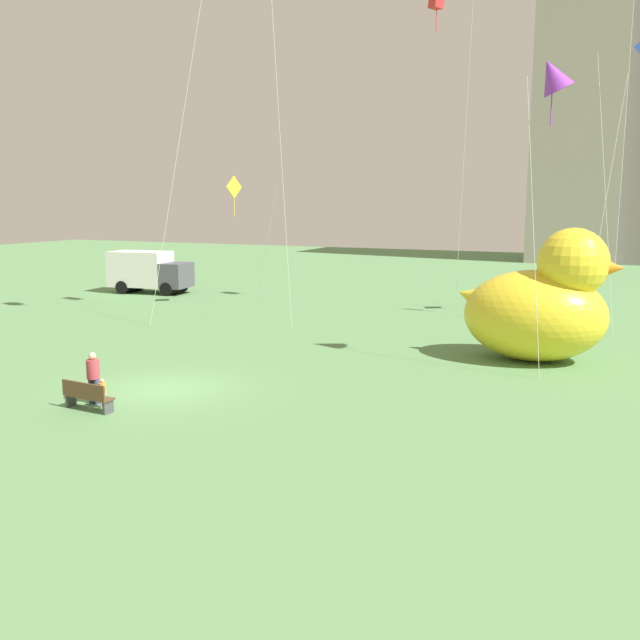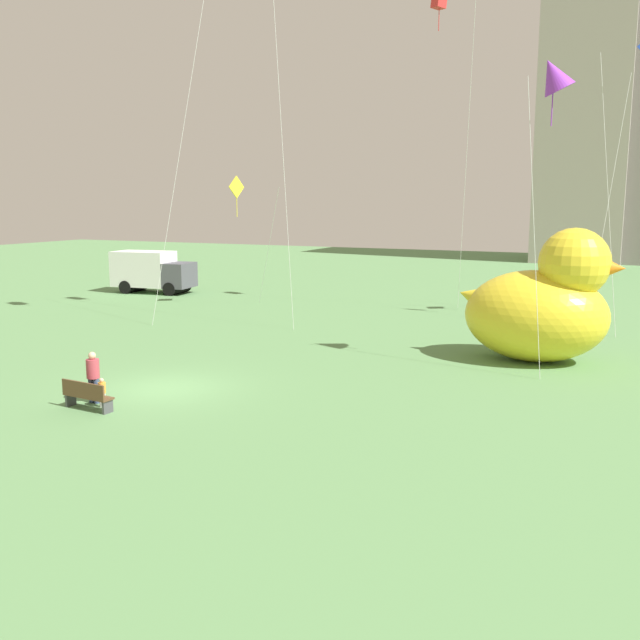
% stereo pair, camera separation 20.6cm
% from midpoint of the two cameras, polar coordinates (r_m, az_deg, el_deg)
% --- Properties ---
extents(ground_plane, '(140.00, 140.00, 0.00)m').
position_cam_midpoint_polar(ground_plane, '(24.38, -12.77, -5.52)').
color(ground_plane, '#598851').
extents(park_bench, '(1.78, 0.59, 0.90)m').
position_cam_midpoint_polar(park_bench, '(22.50, -18.68, -5.82)').
color(park_bench, brown).
rests_on(park_bench, ground).
extents(person_adult, '(0.40, 0.40, 1.64)m').
position_cam_midpoint_polar(person_adult, '(23.11, -18.19, -4.30)').
color(person_adult, '#38476B').
rests_on(person_adult, ground).
extents(person_child, '(0.23, 0.23, 0.93)m').
position_cam_midpoint_polar(person_child, '(22.60, -17.51, -5.59)').
color(person_child, silver).
rests_on(person_child, ground).
extents(giant_inflatable_duck, '(6.38, 4.09, 5.29)m').
position_cam_midpoint_polar(giant_inflatable_duck, '(28.87, 17.31, 1.19)').
color(giant_inflatable_duck, yellow).
rests_on(giant_inflatable_duck, ground).
extents(box_truck, '(5.78, 2.94, 2.85)m').
position_cam_midpoint_polar(box_truck, '(49.79, -13.88, 3.80)').
color(box_truck, white).
rests_on(box_truck, ground).
extents(city_skyline, '(20.57, 14.45, 36.53)m').
position_cam_midpoint_polar(city_skyline, '(81.80, 24.44, 15.90)').
color(city_skyline, '#9E938C').
rests_on(city_skyline, ground).
extents(kite_red, '(2.67, 3.23, 17.56)m').
position_cam_midpoint_polar(kite_red, '(41.55, 9.36, 24.23)').
color(kite_red, silver).
rests_on(kite_red, ground).
extents(kite_purple, '(1.77, 1.63, 11.29)m').
position_cam_midpoint_polar(kite_purple, '(26.75, 18.18, 18.33)').
color(kite_purple, silver).
rests_on(kite_purple, ground).
extents(kite_yellow, '(2.87, 3.34, 7.71)m').
position_cam_midpoint_polar(kite_yellow, '(41.44, -6.99, 10.33)').
color(kite_yellow, silver).
rests_on(kite_yellow, ground).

